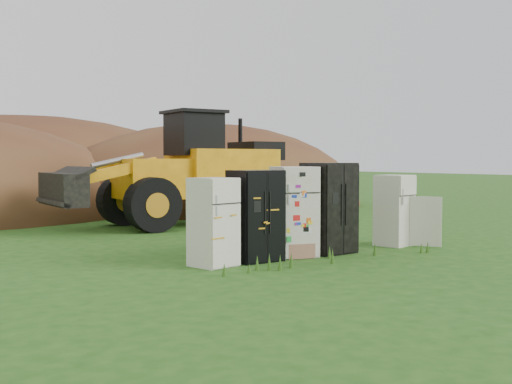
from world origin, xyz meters
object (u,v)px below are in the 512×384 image
fridge_sticker (294,212)px  fridge_open_door (394,210)px  fridge_black_side (255,216)px  wheel_loader (168,168)px  fridge_leftmost (213,222)px  fridge_dark_mid (329,208)px

fridge_sticker → fridge_open_door: size_ratio=1.13×
fridge_black_side → wheel_loader: wheel_loader is taller
fridge_leftmost → fridge_black_side: 0.96m
fridge_black_side → fridge_dark_mid: size_ratio=0.93×
fridge_leftmost → fridge_dark_mid: 2.77m
fridge_dark_mid → fridge_open_door: 1.96m
fridge_dark_mid → fridge_sticker: bearing=173.1°
fridge_leftmost → fridge_open_door: size_ratio=1.01×
fridge_dark_mid → wheel_loader: size_ratio=0.27×
fridge_leftmost → wheel_loader: wheel_loader is taller
fridge_leftmost → fridge_sticker: 1.91m
fridge_sticker → wheel_loader: wheel_loader is taller
fridge_leftmost → fridge_sticker: fridge_sticker is taller
fridge_black_side → fridge_dark_mid: fridge_dark_mid is taller
fridge_sticker → fridge_dark_mid: 0.86m
fridge_black_side → fridge_leftmost: bearing=-177.7°
fridge_dark_mid → fridge_leftmost: bearing=176.5°
fridge_black_side → fridge_dark_mid: (1.81, -0.03, 0.07)m
fridge_sticker → wheel_loader: 6.51m
fridge_sticker → fridge_leftmost: bearing=-162.7°
fridge_sticker → fridge_open_door: fridge_sticker is taller
fridge_leftmost → fridge_dark_mid: bearing=-10.5°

